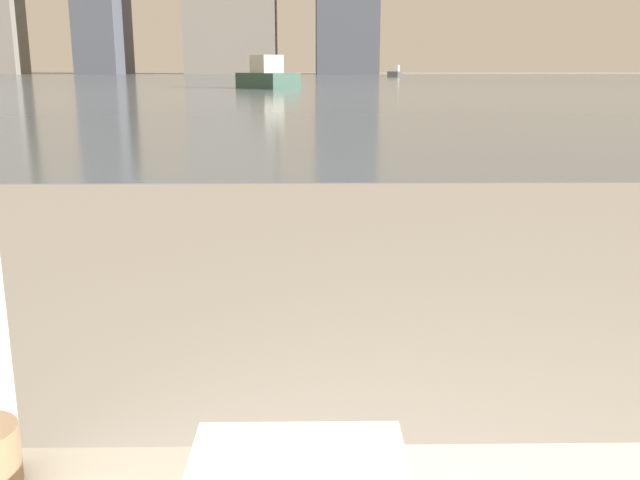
% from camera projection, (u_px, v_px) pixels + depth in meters
% --- Properties ---
extents(harbor_water, '(180.00, 110.00, 0.01)m').
position_uv_depth(harbor_water, '(309.00, 80.00, 60.53)').
color(harbor_water, slate).
rests_on(harbor_water, ground_plane).
extents(harbor_boat_1, '(3.67, 4.81, 1.73)m').
position_uv_depth(harbor_boat_1, '(267.00, 77.00, 38.11)').
color(harbor_boat_1, '#335647').
rests_on(harbor_boat_1, harbor_water).
extents(harbor_boat_2, '(2.15, 3.72, 1.32)m').
position_uv_depth(harbor_boat_2, '(395.00, 73.00, 82.62)').
color(harbor_boat_2, '#4C4C51').
rests_on(harbor_boat_2, harbor_water).
extents(skyline_tower_2, '(13.99, 10.68, 22.18)m').
position_uv_depth(skyline_tower_2, '(231.00, 2.00, 112.10)').
color(skyline_tower_2, gray).
rests_on(skyline_tower_2, ground_plane).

